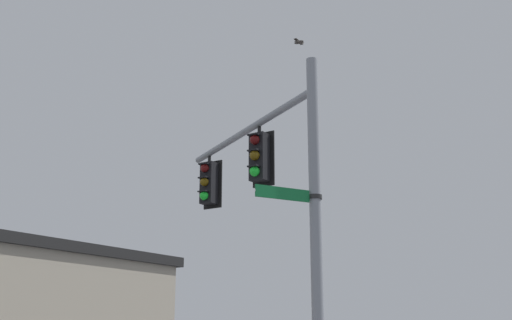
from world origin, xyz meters
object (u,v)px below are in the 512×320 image
(traffic_light_nearest_pole, at_px, (259,157))
(street_name_sign, at_px, (296,195))
(traffic_light_mid_inner, at_px, (208,183))
(bird_flying, at_px, (299,42))

(traffic_light_nearest_pole, distance_m, street_name_sign, 2.54)
(street_name_sign, bearing_deg, traffic_light_mid_inner, -33.99)
(street_name_sign, bearing_deg, bird_flying, -62.49)
(traffic_light_nearest_pole, xyz_separation_m, bird_flying, (0.56, -2.90, 4.02))
(traffic_light_mid_inner, relative_size, bird_flying, 2.80)
(street_name_sign, xyz_separation_m, bird_flying, (2.23, -4.29, 5.32))
(traffic_light_nearest_pole, bearing_deg, traffic_light_mid_inner, -29.45)
(traffic_light_mid_inner, bearing_deg, bird_flying, -138.33)
(traffic_light_nearest_pole, relative_size, street_name_sign, 1.09)
(traffic_light_mid_inner, xyz_separation_m, street_name_sign, (-4.01, 2.70, -1.30))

